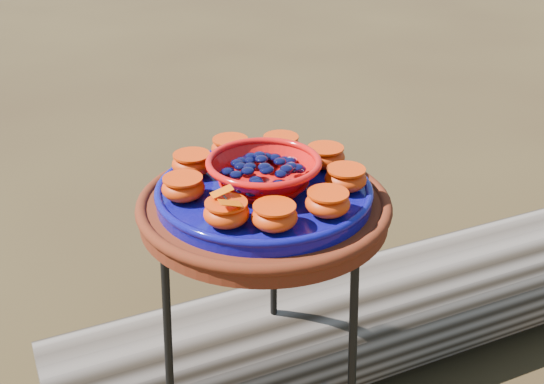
# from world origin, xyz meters

# --- Properties ---
(plant_stand) EXTENTS (0.44, 0.44, 0.70)m
(plant_stand) POSITION_xyz_m (0.00, 0.00, 0.35)
(plant_stand) COLOR black
(plant_stand) RESTS_ON ground
(terracotta_saucer) EXTENTS (0.46, 0.46, 0.04)m
(terracotta_saucer) POSITION_xyz_m (0.00, 0.00, 0.72)
(terracotta_saucer) COLOR #3E1F0B
(terracotta_saucer) RESTS_ON plant_stand
(cobalt_plate) EXTENTS (0.40, 0.40, 0.03)m
(cobalt_plate) POSITION_xyz_m (0.00, 0.00, 0.75)
(cobalt_plate) COLOR #020042
(cobalt_plate) RESTS_ON terracotta_saucer
(red_bowl) EXTENTS (0.20, 0.20, 0.05)m
(red_bowl) POSITION_xyz_m (0.00, 0.00, 0.79)
(red_bowl) COLOR red
(red_bowl) RESTS_ON cobalt_plate
(glass_gems) EXTENTS (0.15, 0.15, 0.03)m
(glass_gems) POSITION_xyz_m (0.00, 0.00, 0.83)
(glass_gems) COLOR black
(glass_gems) RESTS_ON red_bowl
(orange_half_0) EXTENTS (0.08, 0.08, 0.04)m
(orange_half_0) POSITION_xyz_m (-0.05, -0.14, 0.78)
(orange_half_0) COLOR #BC3909
(orange_half_0) RESTS_ON cobalt_plate
(orange_half_1) EXTENTS (0.08, 0.08, 0.04)m
(orange_half_1) POSITION_xyz_m (0.03, -0.14, 0.78)
(orange_half_1) COLOR #BC3909
(orange_half_1) RESTS_ON cobalt_plate
(orange_half_2) EXTENTS (0.08, 0.08, 0.04)m
(orange_half_2) POSITION_xyz_m (0.12, -0.09, 0.78)
(orange_half_2) COLOR #BC3909
(orange_half_2) RESTS_ON cobalt_plate
(orange_half_3) EXTENTS (0.08, 0.08, 0.04)m
(orange_half_3) POSITION_xyz_m (0.15, 0.01, 0.78)
(orange_half_3) COLOR #BC3909
(orange_half_3) RESTS_ON cobalt_plate
(orange_half_4) EXTENTS (0.08, 0.08, 0.04)m
(orange_half_4) POSITION_xyz_m (0.11, 0.10, 0.78)
(orange_half_4) COLOR #BC3909
(orange_half_4) RESTS_ON cobalt_plate
(orange_half_5) EXTENTS (0.08, 0.08, 0.04)m
(orange_half_5) POSITION_xyz_m (0.02, 0.15, 0.78)
(orange_half_5) COLOR #BC3909
(orange_half_5) RESTS_ON cobalt_plate
(orange_half_6) EXTENTS (0.08, 0.08, 0.04)m
(orange_half_6) POSITION_xyz_m (-0.08, 0.13, 0.78)
(orange_half_6) COLOR #BC3909
(orange_half_6) RESTS_ON cobalt_plate
(orange_half_7) EXTENTS (0.08, 0.08, 0.04)m
(orange_half_7) POSITION_xyz_m (-0.14, 0.04, 0.78)
(orange_half_7) COLOR #BC3909
(orange_half_7) RESTS_ON cobalt_plate
(orange_half_8) EXTENTS (0.08, 0.08, 0.04)m
(orange_half_8) POSITION_xyz_m (-0.14, -0.06, 0.78)
(orange_half_8) COLOR #BC3909
(orange_half_8) RESTS_ON cobalt_plate
(butterfly) EXTENTS (0.09, 0.08, 0.01)m
(butterfly) POSITION_xyz_m (-0.05, -0.14, 0.81)
(butterfly) COLOR #DC4900
(butterfly) RESTS_ON orange_half_0
(driftwood_log) EXTENTS (1.78, 1.30, 0.33)m
(driftwood_log) POSITION_xyz_m (0.27, 0.43, 0.17)
(driftwood_log) COLOR black
(driftwood_log) RESTS_ON ground
(foliage_back) EXTENTS (0.28, 0.28, 0.14)m
(foliage_back) POSITION_xyz_m (-0.04, 0.47, 0.07)
(foliage_back) COLOR #1C4318
(foliage_back) RESTS_ON ground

